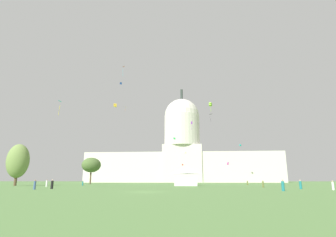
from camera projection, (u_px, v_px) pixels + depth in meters
ground_plane at (144, 192)px, 36.31m from camera, size 800.00×800.00×0.00m
capitol_building at (182, 153)px, 194.29m from camera, size 139.04×25.98×69.60m
event_tent at (186, 175)px, 76.35m from camera, size 6.81×6.23×5.61m
tree_west_far at (18, 161)px, 78.94m from camera, size 7.29×6.41×12.13m
tree_west_near at (91, 165)px, 114.43m from camera, size 10.45×10.04×11.07m
person_teal_mid_left at (300, 185)px, 48.11m from camera, size 0.58×0.58×1.63m
person_white_edge_west at (47, 183)px, 65.95m from camera, size 0.59×0.59×1.70m
person_black_mid_right at (52, 185)px, 48.81m from camera, size 0.65×0.65×1.70m
person_olive_lawn_far_left at (263, 184)px, 58.61m from camera, size 0.42×0.42×1.58m
person_olive_back_left at (247, 183)px, 87.34m from camera, size 0.60×0.60×1.48m
person_teal_edge_east at (83, 183)px, 78.36m from camera, size 0.42×0.42×1.49m
person_white_front_center at (333, 186)px, 42.95m from camera, size 0.45×0.45×1.50m
person_teal_lawn_far_right at (283, 186)px, 39.13m from camera, size 0.45×0.45×1.65m
person_denim_front_right at (35, 185)px, 45.31m from camera, size 0.50×0.50×1.62m
person_teal_back_right at (182, 183)px, 85.91m from camera, size 0.59×0.59×1.59m
kite_pink_high at (122, 68)px, 113.04m from camera, size 1.40×1.53×4.13m
kite_gold_mid at (115, 105)px, 94.07m from camera, size 1.34×1.32×1.13m
kite_violet_mid at (192, 124)px, 133.27m from camera, size 0.72×0.61×4.28m
kite_white_low at (223, 163)px, 157.37m from camera, size 0.86×0.70×2.54m
kite_green_mid at (174, 139)px, 125.12m from camera, size 1.14×0.81×3.14m
kite_magenta_low at (228, 164)px, 121.54m from camera, size 1.18×1.17×1.07m
kite_black_mid at (210, 115)px, 132.80m from camera, size 1.68×1.62×3.97m
kite_red_low at (183, 165)px, 126.57m from camera, size 0.85×0.84×0.69m
kite_cyan_mid at (62, 104)px, 67.21m from camera, size 1.15×1.18×3.38m
kite_lime_mid at (210, 104)px, 82.69m from camera, size 1.06×1.09×2.88m
kite_blue_high at (121, 83)px, 105.66m from camera, size 0.88×0.77×0.83m
kite_yellow_high at (125, 108)px, 181.17m from camera, size 1.65×1.78×3.08m
kite_orange_low at (187, 154)px, 80.69m from camera, size 0.73×1.55×0.19m
kite_turquoise_mid at (240, 145)px, 164.95m from camera, size 1.20×1.19×1.05m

